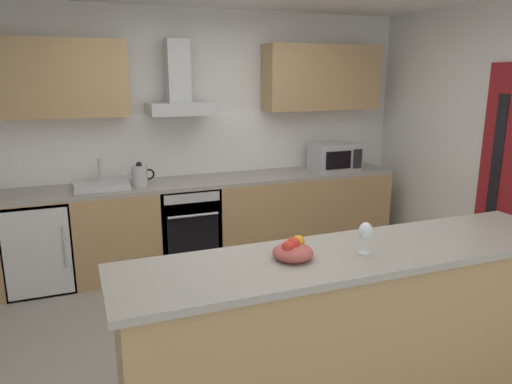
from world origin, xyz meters
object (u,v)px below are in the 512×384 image
Objects in this scene: microwave at (335,157)px; sink at (102,185)px; kettle at (140,175)px; fruit_bowl at (293,251)px; oven at (187,224)px; range_hood at (179,91)px; wine_glass at (366,232)px; refrigerator at (39,244)px.

microwave reaches higher than sink.
kettle is 2.45m from fruit_bowl.
range_hood is (-0.00, 0.13, 1.33)m from oven.
wine_glass is at bearing -70.36° from kettle.
sink is at bearing -171.54° from range_hood.
kettle reaches higher than oven.
oven is at bearing 4.32° from kettle.
range_hood is at bearing 5.45° from refrigerator.
sink is at bearing 108.75° from fruit_bowl.
sink is (0.59, 0.01, 0.50)m from refrigerator.
refrigerator is at bearing -178.67° from sink.
kettle reaches higher than fruit_bowl.
kettle is 0.91m from range_hood.
wine_glass is at bearing -53.96° from refrigerator.
range_hood is at bearing 174.69° from microwave.
wine_glass reaches higher than fruit_bowl.
microwave is 2.14m from kettle.
refrigerator is 1.11m from kettle.
sink is 2.27× the size of fruit_bowl.
range_hood is at bearing 99.42° from wine_glass.
sink reaches higher than refrigerator.
sink reaches higher than kettle.
wine_glass reaches higher than oven.
range_hood reaches higher than fruit_bowl.
oven is at bearing 99.90° from wine_glass.
range_hood reaches higher than refrigerator.
wine_glass is (-1.26, -2.48, 0.06)m from microwave.
sink is 2.81× the size of wine_glass.
microwave is 2.81× the size of wine_glass.
fruit_bowl is (0.83, -2.45, 0.10)m from sink.
refrigerator is 2.89m from fruit_bowl.
range_hood is 2.76m from wine_glass.
wine_glass is (1.82, -2.51, 0.69)m from refrigerator.
microwave is (1.69, -0.03, 0.59)m from oven.
wine_glass is at bearing -80.10° from oven.
range_hood reaches higher than microwave.
kettle is 1.62× the size of wine_glass.
range_hood is (0.80, 0.12, 0.86)m from sink.
refrigerator is 3.18m from wine_glass.
oven is 0.92m from sink.
wine_glass reaches higher than kettle.
refrigerator is at bearing 179.53° from microwave.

